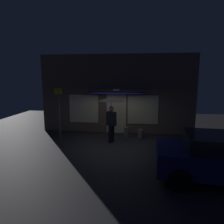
% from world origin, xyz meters
% --- Properties ---
extents(ground_plane, '(18.00, 18.00, 0.00)m').
position_xyz_m(ground_plane, '(0.00, 0.00, 0.00)').
color(ground_plane, '#26262B').
extents(building_facade, '(8.61, 1.00, 4.38)m').
position_xyz_m(building_facade, '(-0.00, 2.34, 2.17)').
color(building_facade, brown).
rests_on(building_facade, ground).
extents(person_with_umbrella, '(1.20, 1.20, 2.20)m').
position_xyz_m(person_with_umbrella, '(-0.07, 0.40, 1.74)').
color(person_with_umbrella, black).
rests_on(person_with_umbrella, ground).
extents(parked_car, '(4.06, 2.24, 1.43)m').
position_xyz_m(parked_car, '(3.74, -2.85, 0.74)').
color(parked_car, navy).
rests_on(parked_car, ground).
extents(street_sign_post, '(0.40, 0.07, 2.68)m').
position_xyz_m(street_sign_post, '(-2.80, 0.83, 1.51)').
color(street_sign_post, '#595B60').
rests_on(street_sign_post, ground).
extents(sidewalk_bollard, '(0.25, 0.25, 0.53)m').
position_xyz_m(sidewalk_bollard, '(0.61, 1.41, 0.26)').
color(sidewalk_bollard, slate).
rests_on(sidewalk_bollard, ground).
extents(sidewalk_bollard_2, '(0.26, 0.26, 0.46)m').
position_xyz_m(sidewalk_bollard_2, '(1.36, 1.27, 0.23)').
color(sidewalk_bollard_2, slate).
rests_on(sidewalk_bollard_2, ground).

